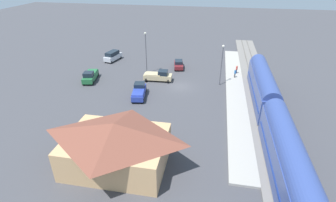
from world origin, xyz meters
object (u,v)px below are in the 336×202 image
object	(u,v)px
station_building	(116,144)
light_pole_near_platform	(222,60)
sedan_maroon	(179,64)
pedestrian_waiting_far	(237,69)
pedestrian_on_platform	(235,73)
pickup_green	(90,76)
pickup_blue	(139,91)
light_pole_lot_center	(146,48)
pickup_tan	(158,76)
suv_silver	(113,56)
passenger_train	(272,112)

from	to	relation	value
station_building	light_pole_near_platform	distance (m)	26.66
sedan_maroon	pedestrian_waiting_far	bearing A→B (deg)	172.81
pedestrian_on_platform	pickup_green	size ratio (longest dim) A/B	0.30
pickup_blue	light_pole_lot_center	size ratio (longest dim) A/B	0.67
pedestrian_waiting_far	pickup_green	distance (m)	29.26
pedestrian_waiting_far	pedestrian_on_platform	bearing A→B (deg)	79.70
station_building	pickup_green	bearing A→B (deg)	-57.78
pickup_blue	sedan_maroon	bearing A→B (deg)	-107.43
pedestrian_on_platform	sedan_maroon	distance (m)	12.39
pedestrian_on_platform	pickup_tan	world-z (taller)	pickup_tan
sedan_maroon	light_pole_near_platform	world-z (taller)	light_pole_near_platform
light_pole_lot_center	pedestrian_waiting_far	bearing A→B (deg)	-172.48
pickup_blue	station_building	bearing A→B (deg)	97.93
pickup_green	pickup_blue	xyz separation A→B (m)	(-11.20, 4.80, 0.00)
pickup_blue	suv_silver	bearing A→B (deg)	-56.20
station_building	suv_silver	world-z (taller)	station_building
sedan_maroon	light_pole_near_platform	bearing A→B (deg)	140.65
passenger_train	pickup_green	xyz separation A→B (m)	(31.52, -11.13, -1.83)
sedan_maroon	pickup_green	world-z (taller)	pickup_green
pickup_blue	light_pole_lot_center	world-z (taller)	light_pole_lot_center
pedestrian_waiting_far	light_pole_lot_center	bearing A→B (deg)	7.52
pickup_tan	sedan_maroon	bearing A→B (deg)	-110.80
pickup_tan	pickup_blue	size ratio (longest dim) A/B	0.97
light_pole_near_platform	light_pole_lot_center	world-z (taller)	light_pole_lot_center
pickup_green	pickup_tan	bearing A→B (deg)	-169.38
pickup_green	pickup_tan	size ratio (longest dim) A/B	1.03
station_building	light_pole_lot_center	distance (m)	27.81
pedestrian_waiting_far	sedan_maroon	size ratio (longest dim) A/B	0.36
station_building	light_pole_lot_center	xyz separation A→B (m)	(3.81, -27.45, 2.41)
pickup_blue	pickup_tan	bearing A→B (deg)	-103.79
pedestrian_waiting_far	pickup_tan	distance (m)	16.19
pickup_tan	light_pole_near_platform	distance (m)	12.34
pedestrian_on_platform	pedestrian_waiting_far	bearing A→B (deg)	-100.30
passenger_train	light_pole_near_platform	xyz separation A→B (m)	(6.80, -13.78, 1.97)
passenger_train	suv_silver	distance (m)	39.19
pickup_tan	pedestrian_on_platform	bearing A→B (deg)	-165.97
pickup_green	pickup_blue	distance (m)	12.19
passenger_train	pickup_blue	world-z (taller)	passenger_train
pedestrian_waiting_far	light_pole_near_platform	distance (m)	7.52
passenger_train	sedan_maroon	xyz separation A→B (m)	(15.69, -21.07, -1.98)
pickup_tan	light_pole_near_platform	size ratio (longest dim) A/B	0.72
light_pole_near_platform	station_building	bearing A→B (deg)	65.08
pickup_blue	pickup_green	bearing A→B (deg)	-23.20
passenger_train	light_pole_near_platform	distance (m)	15.49
light_pole_near_platform	light_pole_lot_center	xyz separation A→B (m)	(15.01, -3.34, 0.44)
pickup_tan	pedestrian_waiting_far	bearing A→B (deg)	-158.35
pickup_green	light_pole_near_platform	bearing A→B (deg)	-173.87
suv_silver	pickup_tan	bearing A→B (deg)	143.67
sedan_maroon	light_pole_lot_center	bearing A→B (deg)	32.87
light_pole_lot_center	pickup_green	bearing A→B (deg)	31.67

